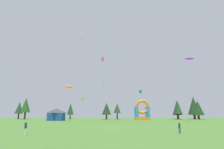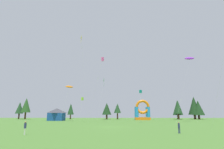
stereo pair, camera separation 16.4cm
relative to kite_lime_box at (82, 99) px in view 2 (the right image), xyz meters
The scene contains 21 objects.
ground_plane 24.05m from the kite_lime_box, 65.44° to the right, with size 120.00×120.00×0.00m, color #47752D.
kite_lime_box is the anchor object (origin of this frame).
kite_orange_parafoil 6.43m from the kite_lime_box, 161.26° to the left, with size 3.27×3.92×11.57m.
kite_teal_box 18.57m from the kite_lime_box, 18.56° to the right, with size 0.87×2.09×8.99m.
kite_pink_box 14.43m from the kite_lime_box, 44.48° to the right, with size 4.71×2.61×18.48m.
kite_green_diamond 11.77m from the kite_lime_box, 47.50° to the left, with size 2.27×3.09×14.71m.
kite_purple_parafoil 35.76m from the kite_lime_box, ahead, with size 8.02×3.52×20.07m.
kite_yellow_diamond 19.31m from the kite_lime_box, 84.06° to the right, with size 2.45×3.73×22.86m.
person_left_edge 34.33m from the kite_lime_box, 91.85° to the right, with size 0.42×0.42×1.72m.
person_midfield 37.41m from the kite_lime_box, 58.45° to the right, with size 0.32×0.32×1.54m.
inflatable_blue_arch 24.76m from the kite_lime_box, 32.89° to the left, with size 5.49×4.24×7.44m.
festival_tent 13.34m from the kite_lime_box, 144.59° to the left, with size 5.11×4.48×4.19m.
tree_row_0 37.65m from the kite_lime_box, 145.13° to the left, with size 3.27×3.27×7.19m.
tree_row_1 33.49m from the kite_lime_box, 144.27° to the left, with size 3.86×3.86×8.78m.
tree_row_2 24.28m from the kite_lime_box, 111.82° to the left, with size 2.77×2.77×6.65m.
tree_row_3 21.00m from the kite_lime_box, 71.25° to the left, with size 3.81×3.81×6.71m.
tree_row_4 24.11m from the kite_lime_box, 62.30° to the left, with size 3.02×3.02×6.51m.
tree_row_5 40.79m from the kite_lime_box, 28.04° to the left, with size 3.20×3.20×7.57m.
tree_row_6 42.66m from the kite_lime_box, 30.91° to the left, with size 4.10×4.10×7.77m.
tree_row_7 48.60m from the kite_lime_box, 26.46° to the left, with size 4.98×4.98×9.34m.
tree_row_8 49.19m from the kite_lime_box, 24.64° to the left, with size 4.69×4.69×7.61m.
Camera 2 is at (1.09, -37.23, 2.87)m, focal length 29.68 mm.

